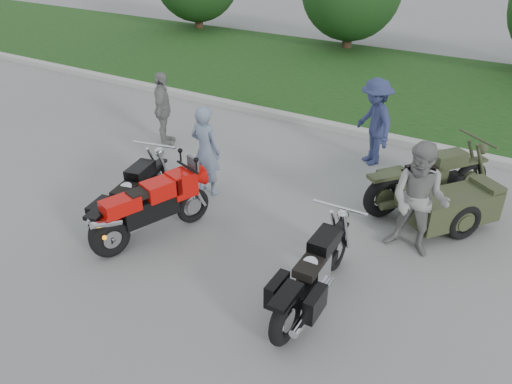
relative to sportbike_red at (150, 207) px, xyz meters
The scene contains 11 objects.
ground 0.98m from the sportbike_red, 13.57° to the right, with size 80.00×80.00×0.00m, color gray.
curb 5.89m from the sportbike_red, 82.52° to the left, with size 60.00×0.30×0.15m, color #B0ADA5.
grass_strip 10.01m from the sportbike_red, 85.62° to the left, with size 60.00×8.00×0.14m, color #2E571D.
sportbike_red is the anchor object (origin of this frame).
cruiser_left 0.58m from the sportbike_red, 167.49° to the left, with size 0.76×2.37×0.92m.
cruiser_right 2.85m from the sportbike_red, ahead, with size 0.42×2.32×0.89m.
cruiser_sidecar 4.79m from the sportbike_red, 38.34° to the left, with size 2.10×2.39×1.00m.
person_stripe 1.75m from the sportbike_red, 95.90° to the left, with size 0.62×0.40×1.69m, color gray.
person_grey 4.09m from the sportbike_red, 27.06° to the left, with size 0.88×0.69×1.81m, color gray.
person_denim 4.96m from the sportbike_red, 66.60° to the left, with size 1.16×0.67×1.80m, color navy.
person_back 3.83m from the sportbike_red, 127.59° to the left, with size 0.97×0.40×1.65m, color gray.
Camera 1 is at (4.16, -4.62, 4.61)m, focal length 35.00 mm.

